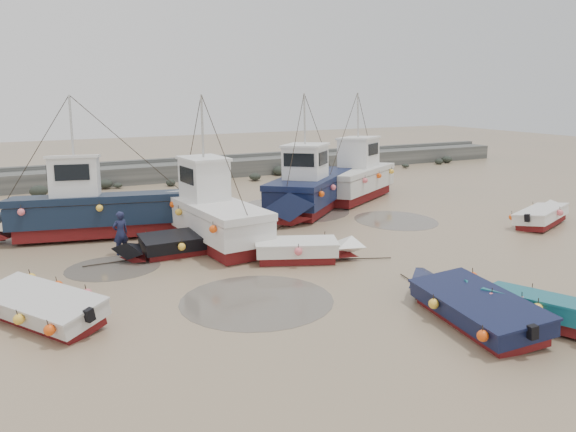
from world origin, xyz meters
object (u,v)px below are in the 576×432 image
dinghy_2 (531,304)px  cabin_boat_3 (358,176)px  dinghy_0 (35,301)px  cabin_boat_2 (309,187)px  person (122,254)px  dinghy_3 (545,213)px  cabin_boat_0 (87,208)px  dinghy_5 (306,247)px  cabin_boat_1 (208,211)px  dinghy_1 (471,302)px  dinghy_4 (178,241)px

dinghy_2 → cabin_boat_3: cabin_boat_3 is taller
dinghy_0 → cabin_boat_2: bearing=1.8°
dinghy_0 → person: bearing=26.3°
cabin_boat_3 → person: bearing=-101.3°
dinghy_2 → dinghy_3: same height
cabin_boat_2 → cabin_boat_3: bearing=-108.6°
cabin_boat_0 → cabin_boat_3: same height
dinghy_0 → cabin_boat_0: (2.75, 8.93, 0.77)m
dinghy_2 → dinghy_5: same height
cabin_boat_1 → cabin_boat_2: bearing=21.5°
dinghy_1 → dinghy_4: 11.61m
dinghy_3 → dinghy_4: same height
dinghy_1 → dinghy_4: bearing=128.5°
dinghy_4 → cabin_boat_2: bearing=-62.2°
dinghy_5 → person: (-6.12, 4.17, -0.56)m
dinghy_0 → person: dinghy_0 is taller
person → cabin_boat_3: bearing=-174.6°
dinghy_1 → cabin_boat_2: 15.21m
dinghy_4 → cabin_boat_1: size_ratio=0.61×
dinghy_0 → cabin_boat_0: bearing=42.0°
dinghy_0 → person: 6.47m
dinghy_4 → cabin_boat_0: (-2.74, 4.54, 0.76)m
dinghy_5 → cabin_boat_2: bearing=172.6°
dinghy_3 → cabin_boat_0: bearing=-132.9°
dinghy_0 → dinghy_5: same height
dinghy_3 → cabin_boat_2: cabin_boat_2 is taller
dinghy_1 → dinghy_2: same height
dinghy_3 → dinghy_2: bearing=-74.8°
cabin_boat_3 → dinghy_5: bearing=-74.4°
dinghy_0 → cabin_boat_2: (14.17, 9.10, 0.77)m
dinghy_4 → cabin_boat_3: bearing=-63.9°
dinghy_2 → cabin_boat_2: (1.71, 15.83, 0.75)m
dinghy_2 → cabin_boat_0: size_ratio=0.47×
cabin_boat_0 → dinghy_2: bearing=-135.4°
dinghy_5 → dinghy_4: bearing=-104.5°
cabin_boat_2 → dinghy_1: bearing=126.6°
cabin_boat_1 → cabin_boat_3: same height
cabin_boat_1 → dinghy_1: bearing=-76.2°
dinghy_5 → cabin_boat_0: 10.31m
dinghy_0 → dinghy_5: size_ratio=1.15×
dinghy_1 → cabin_boat_0: (-8.36, 14.71, 0.77)m
dinghy_2 → dinghy_4: 13.11m
dinghy_2 → cabin_boat_2: bearing=60.5°
dinghy_1 → cabin_boat_3: (7.52, 16.78, 0.82)m
dinghy_3 → dinghy_5: 13.29m
dinghy_5 → cabin_boat_2: 9.11m
dinghy_0 → cabin_boat_0: 9.38m
dinghy_1 → person: bearing=133.8°
dinghy_0 → dinghy_3: same height
dinghy_2 → cabin_boat_0: cabin_boat_0 is taller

